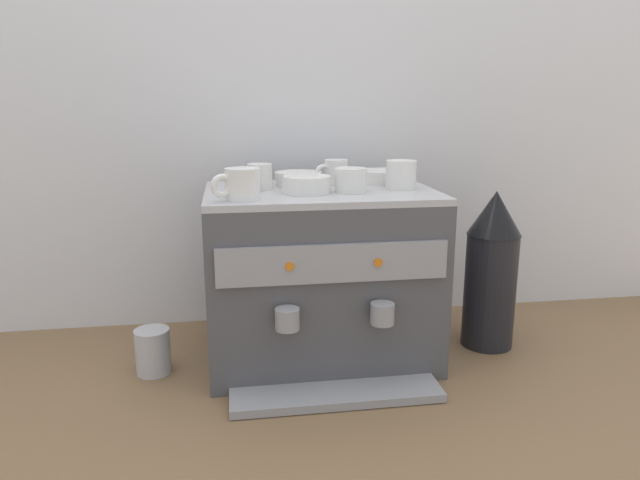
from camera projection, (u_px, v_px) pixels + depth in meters
ground_plane at (320, 354)px, 1.59m from camera, size 4.00×4.00×0.00m
tiled_backsplash_wall at (304, 130)px, 1.76m from camera, size 2.80×0.03×1.18m
espresso_machine at (320, 276)px, 1.54m from camera, size 0.58×0.51×0.46m
ceramic_cup_0 at (400, 175)px, 1.49m from camera, size 0.08×0.12×0.07m
ceramic_cup_1 at (260, 177)px, 1.47m from camera, size 0.06×0.10×0.07m
ceramic_cup_2 at (241, 184)px, 1.32m from camera, size 0.11×0.08×0.07m
ceramic_cup_3 at (352, 180)px, 1.44m from camera, size 0.10×0.10×0.06m
ceramic_cup_4 at (335, 172)px, 1.56m from camera, size 0.10×0.06×0.07m
ceramic_bowl_0 at (298, 179)px, 1.55m from camera, size 0.13×0.13×0.04m
ceramic_bowl_1 at (307, 185)px, 1.42m from camera, size 0.12×0.12×0.04m
ceramic_bowl_2 at (251, 178)px, 1.56m from camera, size 0.09×0.09×0.04m
ceramic_bowl_3 at (380, 177)px, 1.60m from camera, size 0.13×0.13×0.04m
coffee_grinder at (491, 269)px, 1.60m from camera, size 0.15×0.15×0.44m
milk_pitcher at (153, 351)px, 1.47m from camera, size 0.09×0.09×0.12m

